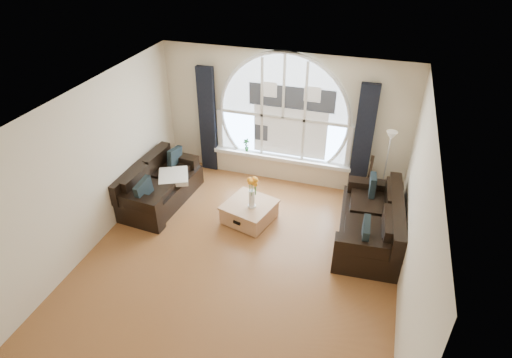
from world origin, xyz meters
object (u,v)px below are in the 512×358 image
(coffee_chest, at_px, (249,211))
(potted_plant, at_px, (246,145))
(floor_lamp, at_px, (385,171))
(sofa_right, at_px, (370,221))
(guitar, at_px, (369,177))
(sofa_left, at_px, (159,184))
(vase_flowers, at_px, (252,188))

(coffee_chest, distance_m, potted_plant, 1.74)
(coffee_chest, xyz_separation_m, floor_lamp, (2.26, 1.18, 0.60))
(sofa_right, xyz_separation_m, guitar, (-0.13, 1.23, 0.13))
(sofa_right, bearing_deg, sofa_left, 176.38)
(sofa_left, xyz_separation_m, potted_plant, (1.28, 1.51, 0.29))
(coffee_chest, relative_size, vase_flowers, 1.19)
(sofa_left, relative_size, floor_lamp, 1.14)
(vase_flowers, xyz_separation_m, potted_plant, (-0.64, 1.63, -0.07))
(potted_plant, bearing_deg, guitar, -5.59)
(coffee_chest, height_order, floor_lamp, floor_lamp)
(sofa_left, distance_m, guitar, 4.06)
(coffee_chest, bearing_deg, sofa_right, 17.42)
(potted_plant, bearing_deg, coffee_chest, -69.90)
(sofa_right, bearing_deg, coffee_chest, 178.35)
(sofa_right, bearing_deg, guitar, 91.93)
(sofa_left, distance_m, coffee_chest, 1.86)
(sofa_right, xyz_separation_m, coffee_chest, (-2.14, -0.09, -0.20))
(sofa_right, relative_size, floor_lamp, 1.22)
(sofa_left, xyz_separation_m, floor_lamp, (4.11, 1.12, 0.40))
(sofa_right, height_order, potted_plant, sofa_right)
(vase_flowers, bearing_deg, floor_lamp, 29.50)
(sofa_left, bearing_deg, guitar, 22.49)
(sofa_right, bearing_deg, floor_lamp, 79.37)
(guitar, bearing_deg, coffee_chest, -136.01)
(floor_lamp, bearing_deg, sofa_right, -96.66)
(sofa_right, height_order, coffee_chest, sofa_right)
(coffee_chest, bearing_deg, floor_lamp, 42.60)
(sofa_left, xyz_separation_m, coffee_chest, (1.85, -0.06, -0.20))
(floor_lamp, distance_m, guitar, 0.40)
(guitar, bearing_deg, sofa_left, -151.23)
(coffee_chest, relative_size, floor_lamp, 0.52)
(sofa_left, xyz_separation_m, guitar, (3.86, 1.25, 0.13))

